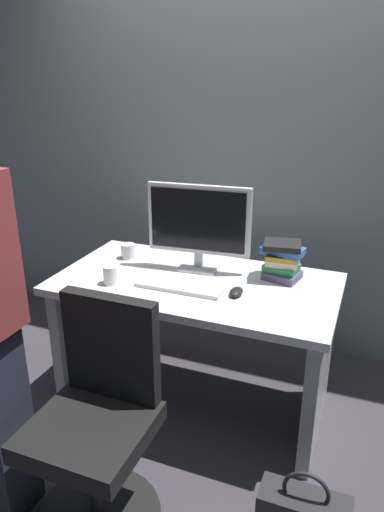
{
  "coord_description": "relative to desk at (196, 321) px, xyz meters",
  "views": [
    {
      "loc": [
        0.8,
        -2.07,
        1.74
      ],
      "look_at": [
        0.0,
        -0.05,
        0.89
      ],
      "focal_mm": 33.8,
      "sensor_mm": 36.0,
      "label": 1
    }
  ],
  "objects": [
    {
      "name": "cup_near_keyboard",
      "position": [
        -0.38,
        -0.19,
        0.28
      ],
      "size": [
        0.07,
        0.07,
        0.09
      ],
      "primitive_type": "cylinder",
      "color": "white",
      "rests_on": "desk"
    },
    {
      "name": "desk",
      "position": [
        0.0,
        0.0,
        0.0
      ],
      "size": [
        1.41,
        0.75,
        0.74
      ],
      "color": "white",
      "rests_on": "ground"
    },
    {
      "name": "office_chair",
      "position": [
        -0.1,
        -0.8,
        -0.08
      ],
      "size": [
        0.52,
        0.52,
        0.94
      ],
      "color": "black",
      "rests_on": "ground"
    },
    {
      "name": "cup_by_monitor",
      "position": [
        -0.46,
        0.15,
        0.27
      ],
      "size": [
        0.08,
        0.08,
        0.08
      ],
      "primitive_type": "cylinder",
      "color": "silver",
      "rests_on": "desk"
    },
    {
      "name": "monitor",
      "position": [
        -0.04,
        0.14,
        0.49
      ],
      "size": [
        0.54,
        0.16,
        0.46
      ],
      "color": "silver",
      "rests_on": "desk"
    },
    {
      "name": "keyboard",
      "position": [
        -0.04,
        -0.12,
        0.24
      ],
      "size": [
        0.43,
        0.13,
        0.02
      ],
      "primitive_type": "cube",
      "rotation": [
        0.0,
        0.0,
        0.01
      ],
      "color": "white",
      "rests_on": "desk"
    },
    {
      "name": "mouse",
      "position": [
        0.24,
        -0.09,
        0.25
      ],
      "size": [
        0.06,
        0.1,
        0.03
      ],
      "primitive_type": "ellipsoid",
      "color": "black",
      "rests_on": "desk"
    },
    {
      "name": "ground_plane",
      "position": [
        0.0,
        0.0,
        -0.51
      ],
      "size": [
        9.0,
        9.0,
        0.0
      ],
      "primitive_type": "plane",
      "color": "#3D3842"
    },
    {
      "name": "wall_back",
      "position": [
        0.0,
        0.85,
        0.99
      ],
      "size": [
        6.4,
        0.1,
        3.0
      ],
      "primitive_type": "cube",
      "color": "gray",
      "rests_on": "ground"
    },
    {
      "name": "book_stack",
      "position": [
        0.4,
        0.18,
        0.33
      ],
      "size": [
        0.22,
        0.19,
        0.2
      ],
      "color": "#594C72",
      "rests_on": "desk"
    }
  ]
}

